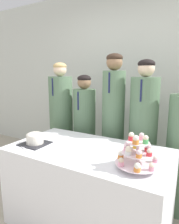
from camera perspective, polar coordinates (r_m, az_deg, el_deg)
The scene contains 9 objects.
wall_back at distance 3.08m, azimuth 13.75°, elevation 8.96°, with size 9.00×0.06×2.70m.
table at distance 2.01m, azimuth -0.47°, elevation -20.80°, with size 1.45×0.80×0.77m.
round_cake at distance 2.00m, azimuth -15.36°, elevation -7.28°, with size 0.24×0.24×0.12m.
cake_knife at distance 1.92m, azimuth -18.11°, elevation -10.06°, with size 0.26×0.14×0.01m.
cupcake_stand at distance 1.48m, azimuth 13.38°, elevation -11.31°, with size 0.31×0.31×0.26m.
student_0 at distance 2.79m, azimuth -8.01°, elevation -3.62°, with size 0.32×0.32×1.58m.
student_1 at distance 2.60m, azimuth -1.44°, elevation -6.18°, with size 0.28×0.29×1.43m.
student_2 at distance 2.39m, azimuth 6.71°, elevation -4.49°, with size 0.26×0.27×1.66m.
student_3 at distance 2.30m, azimuth 14.91°, elevation -6.94°, with size 0.30×0.31×1.59m.
Camera 1 is at (0.86, -1.07, 1.45)m, focal length 32.00 mm.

